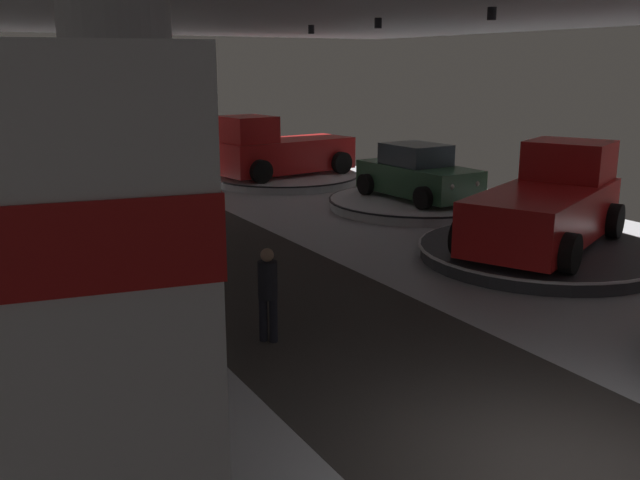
# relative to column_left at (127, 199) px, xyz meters

# --- Properties ---
(column_left) EXTENTS (1.38, 1.38, 5.50)m
(column_left) POSITION_rel_column_left_xyz_m (0.00, 0.00, 0.00)
(column_left) COLOR silver
(column_left) RESTS_ON ground
(display_platform_mid_right) EXTENTS (5.68, 5.68, 0.33)m
(display_platform_mid_right) POSITION_rel_column_left_xyz_m (10.04, 2.15, -2.57)
(display_platform_mid_right) COLOR #333338
(display_platform_mid_right) RESTS_ON ground
(pickup_truck_mid_right) EXTENTS (5.69, 4.32, 2.30)m
(pickup_truck_mid_right) POSITION_rel_column_left_xyz_m (10.33, 2.29, -1.48)
(pickup_truck_mid_right) COLOR red
(pickup_truck_mid_right) RESTS_ON display_platform_mid_right
(display_platform_deep_right) EXTENTS (5.68, 5.68, 0.31)m
(display_platform_deep_right) POSITION_rel_column_left_xyz_m (9.84, 15.00, -2.58)
(display_platform_deep_right) COLOR silver
(display_platform_deep_right) RESTS_ON ground
(pickup_truck_deep_right) EXTENTS (5.54, 3.25, 2.30)m
(pickup_truck_deep_right) POSITION_rel_column_left_xyz_m (9.53, 14.95, -1.50)
(pickup_truck_deep_right) COLOR red
(pickup_truck_deep_right) RESTS_ON display_platform_deep_right
(display_platform_far_right) EXTENTS (5.63, 5.63, 0.32)m
(display_platform_far_right) POSITION_rel_column_left_xyz_m (11.22, 8.43, -2.57)
(display_platform_far_right) COLOR silver
(display_platform_far_right) RESTS_ON ground
(display_car_far_right) EXTENTS (2.39, 4.31, 1.71)m
(display_car_far_right) POSITION_rel_column_left_xyz_m (11.22, 8.46, -1.67)
(display_car_far_right) COLOR #2D5638
(display_car_far_right) RESTS_ON display_platform_far_right
(visitor_walking_near) EXTENTS (0.32, 0.32, 1.59)m
(visitor_walking_near) POSITION_rel_column_left_xyz_m (2.37, 0.78, -1.84)
(visitor_walking_near) COLOR black
(visitor_walking_near) RESTS_ON ground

